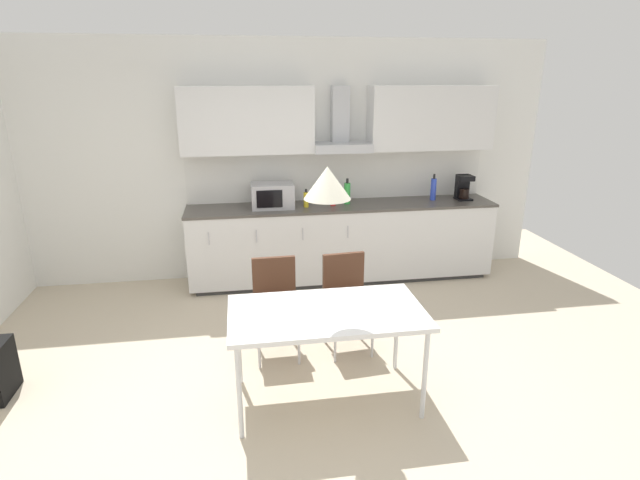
{
  "coord_description": "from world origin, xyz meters",
  "views": [
    {
      "loc": [
        -0.35,
        -3.44,
        2.37
      ],
      "look_at": [
        0.31,
        0.67,
        1.0
      ],
      "focal_mm": 28.0,
      "sensor_mm": 36.0,
      "label": 1
    }
  ],
  "objects_px": {
    "bottle_green": "(347,193)",
    "dining_table": "(327,317)",
    "coffee_maker": "(463,187)",
    "chair_far_right": "(346,292)",
    "pendant_lamp": "(327,183)",
    "bottle_red": "(333,197)",
    "chair_far_left": "(275,297)",
    "microwave": "(272,195)",
    "bottle_blue": "(433,189)",
    "bottle_yellow": "(306,199)"
  },
  "relations": [
    {
      "from": "bottle_blue",
      "to": "microwave",
      "type": "bearing_deg",
      "value": -178.51
    },
    {
      "from": "coffee_maker",
      "to": "bottle_yellow",
      "type": "distance_m",
      "value": 1.95
    },
    {
      "from": "bottle_yellow",
      "to": "bottle_red",
      "type": "distance_m",
      "value": 0.32
    },
    {
      "from": "coffee_maker",
      "to": "chair_far_right",
      "type": "bearing_deg",
      "value": -137.94
    },
    {
      "from": "coffee_maker",
      "to": "pendant_lamp",
      "type": "relative_size",
      "value": 0.94
    },
    {
      "from": "coffee_maker",
      "to": "chair_far_left",
      "type": "xyz_separation_m",
      "value": [
        -2.43,
        -1.62,
        -0.55
      ]
    },
    {
      "from": "coffee_maker",
      "to": "dining_table",
      "type": "distance_m",
      "value": 3.21
    },
    {
      "from": "bottle_yellow",
      "to": "dining_table",
      "type": "relative_size",
      "value": 0.15
    },
    {
      "from": "bottle_red",
      "to": "pendant_lamp",
      "type": "distance_m",
      "value": 2.48
    },
    {
      "from": "chair_far_left",
      "to": "bottle_green",
      "type": "bearing_deg",
      "value": 58.82
    },
    {
      "from": "bottle_yellow",
      "to": "chair_far_left",
      "type": "bearing_deg",
      "value": -107.37
    },
    {
      "from": "dining_table",
      "to": "coffee_maker",
      "type": "bearing_deg",
      "value": 48.56
    },
    {
      "from": "dining_table",
      "to": "chair_far_right",
      "type": "relative_size",
      "value": 1.63
    },
    {
      "from": "dining_table",
      "to": "bottle_green",
      "type": "bearing_deg",
      "value": 74.52
    },
    {
      "from": "chair_far_left",
      "to": "pendant_lamp",
      "type": "relative_size",
      "value": 2.72
    },
    {
      "from": "coffee_maker",
      "to": "chair_far_left",
      "type": "distance_m",
      "value": 2.98
    },
    {
      "from": "bottle_green",
      "to": "pendant_lamp",
      "type": "bearing_deg",
      "value": -105.48
    },
    {
      "from": "bottle_blue",
      "to": "pendant_lamp",
      "type": "bearing_deg",
      "value": -125.72
    },
    {
      "from": "bottle_red",
      "to": "chair_far_left",
      "type": "height_order",
      "value": "bottle_red"
    },
    {
      "from": "bottle_green",
      "to": "bottle_yellow",
      "type": "relative_size",
      "value": 1.44
    },
    {
      "from": "microwave",
      "to": "bottle_green",
      "type": "xyz_separation_m",
      "value": [
        0.89,
        0.03,
        -0.01
      ]
    },
    {
      "from": "bottle_green",
      "to": "bottle_blue",
      "type": "relative_size",
      "value": 0.94
    },
    {
      "from": "microwave",
      "to": "chair_far_left",
      "type": "height_order",
      "value": "microwave"
    },
    {
      "from": "bottle_blue",
      "to": "bottle_yellow",
      "type": "bearing_deg",
      "value": -176.54
    },
    {
      "from": "bottle_red",
      "to": "microwave",
      "type": "bearing_deg",
      "value": 177.89
    },
    {
      "from": "microwave",
      "to": "chair_far_right",
      "type": "distance_m",
      "value": 1.77
    },
    {
      "from": "coffee_maker",
      "to": "bottle_blue",
      "type": "bearing_deg",
      "value": 176.2
    },
    {
      "from": "chair_far_right",
      "to": "chair_far_left",
      "type": "relative_size",
      "value": 1.0
    },
    {
      "from": "bottle_yellow",
      "to": "pendant_lamp",
      "type": "height_order",
      "value": "pendant_lamp"
    },
    {
      "from": "bottle_yellow",
      "to": "pendant_lamp",
      "type": "relative_size",
      "value": 0.65
    },
    {
      "from": "bottle_yellow",
      "to": "dining_table",
      "type": "xyz_separation_m",
      "value": [
        -0.16,
        -2.32,
        -0.32
      ]
    },
    {
      "from": "dining_table",
      "to": "chair_far_left",
      "type": "xyz_separation_m",
      "value": [
        -0.32,
        0.77,
        -0.17
      ]
    },
    {
      "from": "bottle_blue",
      "to": "bottle_red",
      "type": "height_order",
      "value": "bottle_blue"
    },
    {
      "from": "pendant_lamp",
      "to": "bottle_red",
      "type": "bearing_deg",
      "value": 78.28
    },
    {
      "from": "microwave",
      "to": "dining_table",
      "type": "distance_m",
      "value": 2.41
    },
    {
      "from": "dining_table",
      "to": "chair_far_right",
      "type": "height_order",
      "value": "chair_far_right"
    },
    {
      "from": "bottle_red",
      "to": "chair_far_right",
      "type": "xyz_separation_m",
      "value": [
        -0.17,
        -1.57,
        -0.5
      ]
    },
    {
      "from": "chair_far_left",
      "to": "bottle_yellow",
      "type": "bearing_deg",
      "value": 72.63
    },
    {
      "from": "microwave",
      "to": "dining_table",
      "type": "relative_size",
      "value": 0.34
    },
    {
      "from": "bottle_red",
      "to": "bottle_green",
      "type": "bearing_deg",
      "value": 17.62
    },
    {
      "from": "coffee_maker",
      "to": "chair_far_right",
      "type": "height_order",
      "value": "coffee_maker"
    },
    {
      "from": "microwave",
      "to": "chair_far_right",
      "type": "height_order",
      "value": "microwave"
    },
    {
      "from": "bottle_green",
      "to": "dining_table",
      "type": "height_order",
      "value": "bottle_green"
    },
    {
      "from": "chair_far_right",
      "to": "chair_far_left",
      "type": "xyz_separation_m",
      "value": [
        -0.63,
        0.0,
        0.0
      ]
    },
    {
      "from": "microwave",
      "to": "bottle_red",
      "type": "relative_size",
      "value": 2.14
    },
    {
      "from": "coffee_maker",
      "to": "bottle_yellow",
      "type": "bearing_deg",
      "value": -177.93
    },
    {
      "from": "chair_far_right",
      "to": "chair_far_left",
      "type": "height_order",
      "value": "same"
    },
    {
      "from": "chair_far_left",
      "to": "coffee_maker",
      "type": "bearing_deg",
      "value": 33.7
    },
    {
      "from": "bottle_yellow",
      "to": "bottle_blue",
      "type": "height_order",
      "value": "bottle_blue"
    },
    {
      "from": "bottle_green",
      "to": "coffee_maker",
      "type": "bearing_deg",
      "value": -0.17
    }
  ]
}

